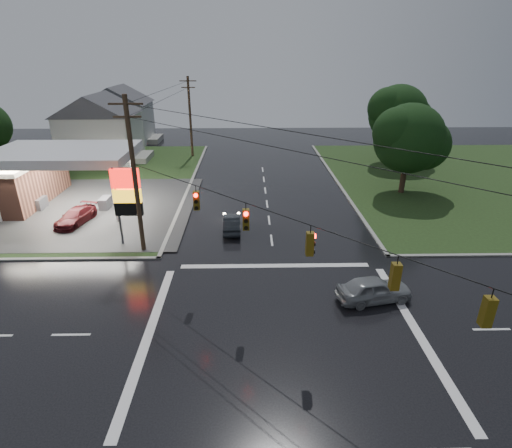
{
  "coord_description": "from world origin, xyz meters",
  "views": [
    {
      "loc": [
        -1.76,
        -16.8,
        13.49
      ],
      "look_at": [
        -1.28,
        7.28,
        3.0
      ],
      "focal_mm": 28.0,
      "sensor_mm": 36.0,
      "label": 1
    }
  ],
  "objects_px": {
    "car_crossing": "(374,289)",
    "car_pump": "(76,217)",
    "house_far": "(120,114)",
    "tree_ne_far": "(399,114)",
    "tree_ne_near": "(410,139)",
    "car_north": "(232,223)",
    "pylon_sign": "(127,194)",
    "house_near": "(100,127)",
    "utility_pole_nw": "(135,175)",
    "utility_pole_n": "(190,116)"
  },
  "relations": [
    {
      "from": "car_crossing",
      "to": "car_pump",
      "type": "distance_m",
      "value": 24.84
    },
    {
      "from": "house_far",
      "to": "tree_ne_far",
      "type": "height_order",
      "value": "tree_ne_far"
    },
    {
      "from": "tree_ne_far",
      "to": "tree_ne_near",
      "type": "bearing_deg",
      "value": -104.07
    },
    {
      "from": "car_north",
      "to": "car_pump",
      "type": "xyz_separation_m",
      "value": [
        -13.22,
        1.67,
        0.0
      ]
    },
    {
      "from": "pylon_sign",
      "to": "house_near",
      "type": "bearing_deg",
      "value": 112.28
    },
    {
      "from": "utility_pole_nw",
      "to": "house_far",
      "type": "height_order",
      "value": "utility_pole_nw"
    },
    {
      "from": "utility_pole_nw",
      "to": "tree_ne_near",
      "type": "distance_m",
      "value": 26.74
    },
    {
      "from": "pylon_sign",
      "to": "tree_ne_far",
      "type": "bearing_deg",
      "value": 40.35
    },
    {
      "from": "pylon_sign",
      "to": "house_far",
      "type": "height_order",
      "value": "house_far"
    },
    {
      "from": "pylon_sign",
      "to": "tree_ne_near",
      "type": "height_order",
      "value": "tree_ne_near"
    },
    {
      "from": "pylon_sign",
      "to": "utility_pole_nw",
      "type": "height_order",
      "value": "utility_pole_nw"
    },
    {
      "from": "house_near",
      "to": "car_north",
      "type": "relative_size",
      "value": 2.84
    },
    {
      "from": "tree_ne_far",
      "to": "car_pump",
      "type": "bearing_deg",
      "value": -149.92
    },
    {
      "from": "pylon_sign",
      "to": "car_crossing",
      "type": "height_order",
      "value": "pylon_sign"
    },
    {
      "from": "tree_ne_near",
      "to": "car_north",
      "type": "relative_size",
      "value": 2.3
    },
    {
      "from": "car_north",
      "to": "utility_pole_nw",
      "type": "bearing_deg",
      "value": 25.81
    },
    {
      "from": "utility_pole_nw",
      "to": "house_far",
      "type": "distance_m",
      "value": 40.48
    },
    {
      "from": "tree_ne_far",
      "to": "car_pump",
      "type": "distance_m",
      "value": 39.14
    },
    {
      "from": "house_near",
      "to": "car_north",
      "type": "xyz_separation_m",
      "value": [
        17.8,
        -23.09,
        -3.76
      ]
    },
    {
      "from": "house_far",
      "to": "car_pump",
      "type": "distance_m",
      "value": 34.09
    },
    {
      "from": "house_far",
      "to": "car_north",
      "type": "relative_size",
      "value": 2.84
    },
    {
      "from": "house_near",
      "to": "car_north",
      "type": "distance_m",
      "value": 29.4
    },
    {
      "from": "car_pump",
      "to": "utility_pole_n",
      "type": "bearing_deg",
      "value": 86.7
    },
    {
      "from": "house_near",
      "to": "car_pump",
      "type": "relative_size",
      "value": 2.49
    },
    {
      "from": "tree_ne_near",
      "to": "car_crossing",
      "type": "relative_size",
      "value": 2.06
    },
    {
      "from": "house_far",
      "to": "car_north",
      "type": "bearing_deg",
      "value": -61.82
    },
    {
      "from": "utility_pole_n",
      "to": "tree_ne_near",
      "type": "distance_m",
      "value": 28.55
    },
    {
      "from": "utility_pole_n",
      "to": "car_north",
      "type": "bearing_deg",
      "value": -75.8
    },
    {
      "from": "car_pump",
      "to": "tree_ne_near",
      "type": "bearing_deg",
      "value": 26.72
    },
    {
      "from": "house_far",
      "to": "tree_ne_near",
      "type": "relative_size",
      "value": 1.23
    },
    {
      "from": "utility_pole_n",
      "to": "car_pump",
      "type": "relative_size",
      "value": 2.36
    },
    {
      "from": "utility_pole_nw",
      "to": "car_pump",
      "type": "distance_m",
      "value": 9.94
    },
    {
      "from": "house_near",
      "to": "house_far",
      "type": "xyz_separation_m",
      "value": [
        -1.0,
        12.0,
        0.0
      ]
    },
    {
      "from": "pylon_sign",
      "to": "house_far",
      "type": "relative_size",
      "value": 0.54
    },
    {
      "from": "pylon_sign",
      "to": "utility_pole_nw",
      "type": "bearing_deg",
      "value": -45.0
    },
    {
      "from": "car_crossing",
      "to": "utility_pole_n",
      "type": "bearing_deg",
      "value": 11.96
    },
    {
      "from": "utility_pole_nw",
      "to": "tree_ne_near",
      "type": "relative_size",
      "value": 1.22
    },
    {
      "from": "utility_pole_nw",
      "to": "utility_pole_n",
      "type": "height_order",
      "value": "utility_pole_nw"
    },
    {
      "from": "house_far",
      "to": "car_pump",
      "type": "height_order",
      "value": "house_far"
    },
    {
      "from": "pylon_sign",
      "to": "tree_ne_far",
      "type": "height_order",
      "value": "tree_ne_far"
    },
    {
      "from": "utility_pole_nw",
      "to": "utility_pole_n",
      "type": "relative_size",
      "value": 1.05
    },
    {
      "from": "pylon_sign",
      "to": "car_north",
      "type": "height_order",
      "value": "pylon_sign"
    },
    {
      "from": "pylon_sign",
      "to": "car_north",
      "type": "bearing_deg",
      "value": 18.14
    },
    {
      "from": "tree_ne_near",
      "to": "house_far",
      "type": "bearing_deg",
      "value": 144.23
    },
    {
      "from": "tree_ne_near",
      "to": "car_pump",
      "type": "distance_m",
      "value": 31.79
    },
    {
      "from": "car_north",
      "to": "utility_pole_n",
      "type": "bearing_deg",
      "value": -78.21
    },
    {
      "from": "utility_pole_n",
      "to": "tree_ne_far",
      "type": "bearing_deg",
      "value": -8.55
    },
    {
      "from": "utility_pole_nw",
      "to": "car_crossing",
      "type": "relative_size",
      "value": 2.52
    },
    {
      "from": "house_near",
      "to": "car_pump",
      "type": "height_order",
      "value": "house_near"
    },
    {
      "from": "car_north",
      "to": "house_near",
      "type": "bearing_deg",
      "value": -54.79
    }
  ]
}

